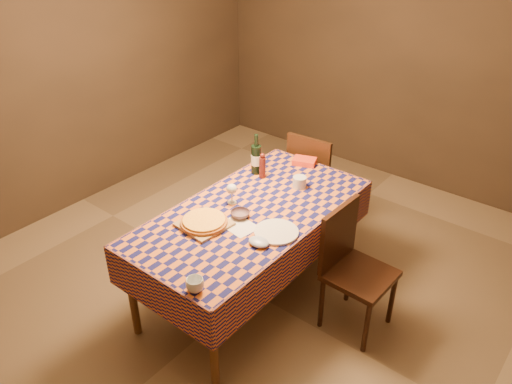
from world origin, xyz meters
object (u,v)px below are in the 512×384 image
Objects in this scene: pizza at (204,221)px; bowl at (240,214)px; chair_far at (313,175)px; dining_table at (252,219)px; wine_bottle at (256,159)px; chair_right at (351,262)px; cutting_board at (204,224)px; white_plate at (276,232)px.

pizza reaches higher than bowl.
bowl is 0.14× the size of chair_far.
bowl is (-0.01, -0.11, 0.10)m from dining_table.
wine_bottle is 0.76m from chair_far.
dining_table is at bearing -162.99° from chair_right.
cutting_board is 1.02× the size of white_plate.
chair_right is (0.84, 0.56, -0.26)m from cutting_board.
chair_right reaches higher than dining_table.
bowl reaches higher than cutting_board.
chair_far is at bearing 98.06° from bowl.
cutting_board is 0.91× the size of wine_bottle.
white_plate reaches higher than dining_table.
bowl is 1.26m from chair_far.
white_plate is at bearing -42.29° from wine_bottle.
white_plate is (0.31, 0.00, -0.01)m from bowl.
bowl is at bearing 62.36° from cutting_board.
pizza is at bearing 0.00° from cutting_board.
chair_right reaches higher than cutting_board.
pizza is at bearing -146.27° from chair_right.
pizza is at bearing -111.22° from dining_table.
wine_bottle is (-0.19, 0.81, 0.12)m from cutting_board.
wine_bottle reaches higher than cutting_board.
pizza is (-0.13, -0.34, 0.11)m from dining_table.
dining_table is 1.98× the size of chair_far.
chair_right is at bearing 24.52° from bowl.
pizza is 1.29× the size of white_plate.
cutting_board is at bearing -111.22° from dining_table.
pizza is 0.26m from bowl.
chair_far is (0.14, 0.65, -0.37)m from wine_bottle.
dining_table is at bearing 68.78° from cutting_board.
cutting_board is at bearing -88.01° from chair_far.
pizza is 0.41× the size of chair_right.
white_plate is at bearing -141.00° from chair_right.
dining_table is 0.39m from pizza.
dining_table is 4.80× the size of pizza.
chair_far is 1.26m from chair_right.
wine_bottle reaches higher than pizza.
cutting_board reaches higher than white_plate.
pizza is 0.49m from white_plate.
dining_table is 0.60m from wine_bottle.
white_plate is (0.44, 0.23, -0.03)m from pizza.
cutting_board is 0.02m from pizza.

